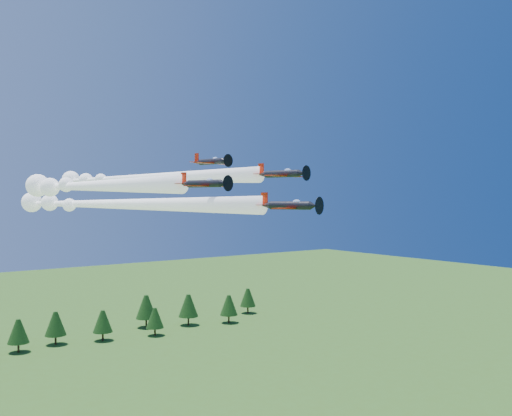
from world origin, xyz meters
TOP-DOWN VIEW (x-y plane):
  - plane_lead at (-9.12, 24.63)m, footprint 24.54×59.25m
  - plane_left at (-15.37, 19.31)m, footprint 16.61×39.49m
  - plane_right at (-0.24, 34.64)m, footprint 21.12×59.10m
  - plane_slot at (-1.55, 6.33)m, footprint 6.68×7.33m
  - treeline at (0.05, 109.46)m, footprint 168.17×22.15m

SIDE VIEW (x-z plane):
  - treeline at x=0.05m, z-range 0.82..12.30m
  - plane_lead at x=-9.12m, z-range 41.53..45.23m
  - plane_left at x=-15.37m, z-range 44.33..48.03m
  - plane_right at x=-0.24m, z-range 46.20..49.90m
  - plane_slot at x=-1.55m, z-range 48.53..50.86m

